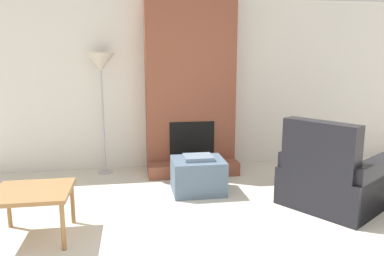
% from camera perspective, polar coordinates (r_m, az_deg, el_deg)
% --- Properties ---
extents(wall_back, '(7.32, 0.06, 2.60)m').
position_cam_1_polar(wall_back, '(5.90, -0.68, 6.70)').
color(wall_back, silver).
rests_on(wall_back, ground_plane).
extents(fireplace, '(1.33, 0.72, 2.60)m').
position_cam_1_polar(fireplace, '(5.66, -0.30, 5.83)').
color(fireplace, brown).
rests_on(fireplace, ground_plane).
extents(ottoman, '(0.66, 0.56, 0.49)m').
position_cam_1_polar(ottoman, '(4.85, 0.93, -7.18)').
color(ottoman, slate).
rests_on(ottoman, ground_plane).
extents(armchair, '(1.40, 1.40, 1.04)m').
position_cam_1_polar(armchair, '(4.68, 20.50, -7.52)').
color(armchair, black).
rests_on(armchair, ground_plane).
extents(side_table, '(0.71, 0.65, 0.49)m').
position_cam_1_polar(side_table, '(3.91, -23.15, -9.49)').
color(side_table, '#9E7042').
rests_on(side_table, ground_plane).
extents(floor_lamp_left, '(0.41, 0.41, 1.78)m').
position_cam_1_polar(floor_lamp_left, '(5.60, -13.75, 9.17)').
color(floor_lamp_left, '#ADADB2').
rests_on(floor_lamp_left, ground_plane).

